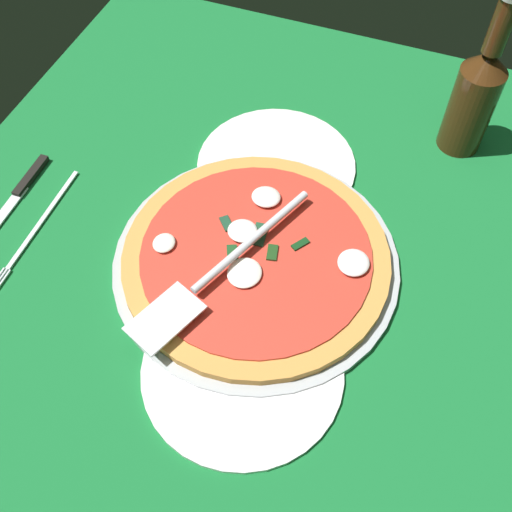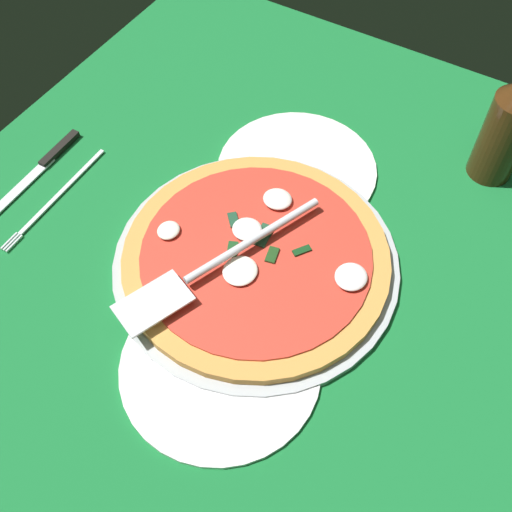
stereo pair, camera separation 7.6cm
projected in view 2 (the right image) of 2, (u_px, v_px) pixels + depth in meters
The scene contains 8 objects.
ground_plane at pixel (291, 280), 77.41cm from camera, with size 100.15×100.15×0.80cm, color #166B2F.
pizza_pan at pixel (256, 263), 77.56cm from camera, with size 36.21×36.21×1.31cm, color #ADB3B8.
dinner_plate_left at pixel (221, 367), 69.64cm from camera, with size 23.07×23.07×1.00cm, color white.
dinner_plate_right at pixel (297, 169), 87.00cm from camera, with size 22.61×22.61×1.00cm, color white.
pizza at pixel (256, 257), 76.39cm from camera, with size 33.63×33.63×2.64cm.
pizza_server at pixel (215, 264), 73.08cm from camera, with size 27.71×13.65×1.00cm.
place_setting_far at pixel (49, 183), 85.67cm from camera, with size 21.37×12.48×1.40cm.
beer_bottle at pixel (509, 124), 79.66cm from camera, with size 6.25×6.25×24.56cm.
Camera 2 is at (-38.00, -17.49, 64.95)cm, focal length 42.79 mm.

